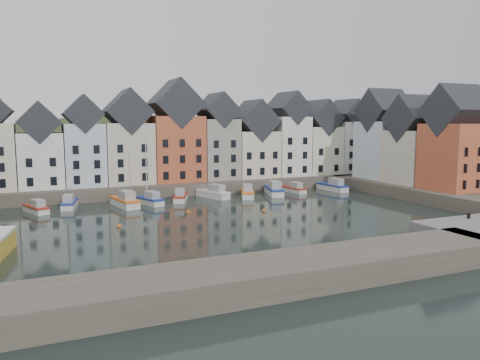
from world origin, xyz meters
TOP-DOWN VIEW (x-y plane):
  - ground at (0.00, 0.00)m, footprint 260.00×260.00m
  - far_quay at (0.00, 30.00)m, footprint 90.00×16.00m
  - right_quay at (37.00, 3.00)m, footprint 14.00×54.00m
  - near_wall at (-10.00, -22.00)m, footprint 50.00×6.00m
  - hillside at (0.02, 56.00)m, footprint 153.60×70.40m
  - far_terrace at (3.21, 28.00)m, footprint 72.37×8.16m
  - right_terrace at (36.00, 8.07)m, footprint 8.30×24.25m
  - mooring_buoys at (-4.00, 5.33)m, footprint 20.50×5.50m
  - boat_a at (-22.85, 16.68)m, footprint 3.54×5.65m
  - boat_b at (-18.49, 18.71)m, footprint 2.86×5.99m
  - boat_c at (-10.95, 16.41)m, footprint 3.47×7.30m
  - boat_d at (-7.24, 16.90)m, footprint 3.64×6.18m
  - boat_e at (-2.08, 18.15)m, footprint 3.86×6.10m
  - boat_f at (3.74, 18.93)m, footprint 4.25×6.81m
  - boat_g at (9.11, 17.40)m, footprint 4.19×6.62m
  - boat_h at (14.25, 17.70)m, footprint 4.01×7.30m
  - boat_i at (18.56, 18.51)m, footprint 2.52×5.65m
  - boat_j at (26.30, 17.88)m, footprint 2.86×6.84m
  - mooring_bollard at (19.85, -16.50)m, footprint 0.48×0.48m

SIDE VIEW (x-z plane):
  - hillside at x=0.02m, z-range -49.96..14.04m
  - ground at x=0.00m, z-range 0.00..0.00m
  - mooring_buoys at x=-4.00m, z-range -0.10..0.40m
  - boat_a at x=-22.85m, z-range -0.42..1.66m
  - boat_i at x=18.56m, z-range -0.42..1.67m
  - boat_b at x=-18.49m, z-range -0.45..1.76m
  - boat_e at x=-2.08m, z-range -0.45..1.79m
  - boat_g at x=9.11m, z-range -0.49..1.94m
  - boat_d at x=-7.24m, z-range -4.91..6.38m
  - boat_f at x=3.74m, z-range -0.51..2.00m
  - boat_j at x=26.30m, z-range -0.52..2.03m
  - boat_h at x=14.25m, z-range -0.54..2.14m
  - boat_c at x=-10.95m, z-range -0.54..2.15m
  - far_quay at x=0.00m, z-range 0.00..2.00m
  - right_quay at x=37.00m, z-range 0.00..2.00m
  - near_wall at x=-10.00m, z-range 0.00..2.00m
  - mooring_bollard at x=19.85m, z-range 2.03..2.59m
  - far_terrace at x=3.21m, z-range -0.01..17.76m
  - right_terrace at x=36.00m, z-range 0.73..17.10m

